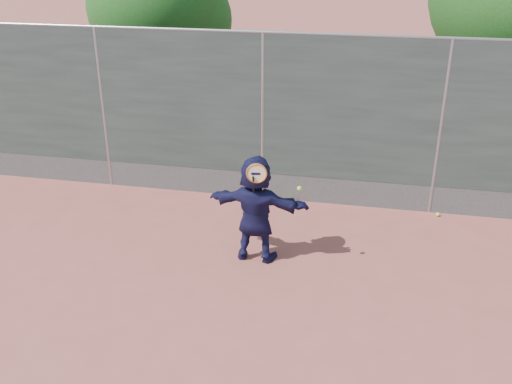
# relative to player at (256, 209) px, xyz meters

# --- Properties ---
(ground) EXTENTS (80.00, 80.00, 0.00)m
(ground) POSITION_rel_player_xyz_m (-0.32, -1.37, -0.82)
(ground) COLOR #9E4C42
(ground) RESTS_ON ground
(player) EXTENTS (1.55, 0.60, 1.63)m
(player) POSITION_rel_player_xyz_m (0.00, 0.00, 0.00)
(player) COLOR #16163C
(player) RESTS_ON ground
(ball_ground) EXTENTS (0.07, 0.07, 0.07)m
(ball_ground) POSITION_rel_player_xyz_m (2.81, 1.98, -0.78)
(ball_ground) COLOR #ACE532
(ball_ground) RESTS_ON ground
(fence) EXTENTS (20.00, 0.06, 3.03)m
(fence) POSITION_rel_player_xyz_m (-0.32, 2.13, 0.77)
(fence) COLOR #38423D
(fence) RESTS_ON ground
(swing_action) EXTENTS (0.78, 0.13, 0.51)m
(swing_action) POSITION_rel_player_xyz_m (0.11, -0.19, 0.61)
(swing_action) COLOR #C36612
(swing_action) RESTS_ON ground
(tree_left) EXTENTS (3.15, 3.00, 4.53)m
(tree_left) POSITION_rel_player_xyz_m (-3.17, 5.19, 2.12)
(tree_left) COLOR #382314
(tree_left) RESTS_ON ground
(weed_clump) EXTENTS (0.68, 0.07, 0.30)m
(weed_clump) POSITION_rel_player_xyz_m (-0.03, 2.02, -0.68)
(weed_clump) COLOR #387226
(weed_clump) RESTS_ON ground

